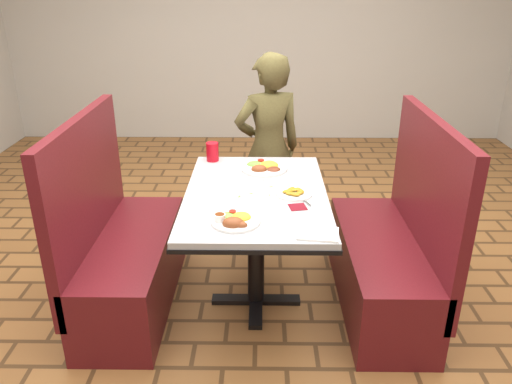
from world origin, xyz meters
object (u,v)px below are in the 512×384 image
far_dinner_plate (264,166)px  near_dinner_plate (235,218)px  plantain_plate (294,193)px  dining_table (256,207)px  diner_person (268,149)px  red_tumbler (212,152)px  booth_bench_left (124,255)px  booth_bench_right (389,257)px

far_dinner_plate → near_dinner_plate: bearing=-101.2°
plantain_plate → near_dinner_plate: bearing=-132.1°
dining_table → diner_person: 0.92m
red_tumbler → booth_bench_left: bearing=-133.7°
booth_bench_right → diner_person: (-0.72, 0.91, 0.37)m
near_dinner_plate → far_dinner_plate: 0.77m
diner_person → far_dinner_plate: diner_person is taller
dining_table → diner_person: (0.08, 0.91, 0.05)m
booth_bench_right → red_tumbler: size_ratio=9.76×
booth_bench_right → red_tumbler: (-1.09, 0.53, 0.48)m
dining_table → plantain_plate: plantain_plate is taller
booth_bench_left → red_tumbler: booth_bench_left is taller
booth_bench_left → far_dinner_plate: size_ratio=4.15×
far_dinner_plate → plantain_plate: (0.17, -0.40, -0.01)m
booth_bench_right → far_dinner_plate: bearing=154.2°
near_dinner_plate → diner_person: bearing=82.1°
red_tumbler → diner_person: bearing=45.8°
near_dinner_plate → plantain_plate: size_ratio=1.23×
plantain_plate → far_dinner_plate: bearing=112.5°
dining_table → near_dinner_plate: (-0.10, -0.39, 0.12)m
dining_table → red_tumbler: (-0.29, 0.53, 0.16)m
dining_table → red_tumbler: bearing=119.2°
booth_bench_right → diner_person: size_ratio=0.85×
booth_bench_left → plantain_plate: 1.10m
booth_bench_left → booth_bench_right: bearing=0.0°
plantain_plate → red_tumbler: red_tumbler is taller
booth_bench_left → near_dinner_plate: bearing=-29.3°
booth_bench_left → booth_bench_right: same height
booth_bench_right → near_dinner_plate: size_ratio=4.91×
red_tumbler → far_dinner_plate: bearing=-25.7°
near_dinner_plate → far_dinner_plate: bearing=78.8°
booth_bench_right → plantain_plate: (-0.58, -0.04, 0.43)m
far_dinner_plate → booth_bench_right: bearing=-25.8°
dining_table → plantain_plate: size_ratio=6.09×
booth_bench_left → red_tumbler: bearing=46.3°
booth_bench_left → near_dinner_plate: size_ratio=4.91×
booth_bench_left → plantain_plate: bearing=-2.3°
diner_person → booth_bench_left: bearing=26.7°
booth_bench_left → near_dinner_plate: booth_bench_left is taller
near_dinner_plate → far_dinner_plate: size_ratio=0.85×
near_dinner_plate → red_tumbler: bearing=101.9°
near_dinner_plate → far_dinner_plate: near_dinner_plate is taller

